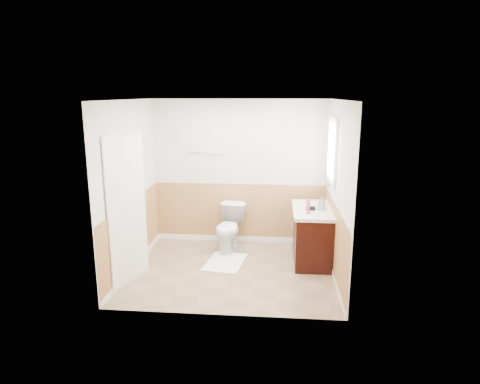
# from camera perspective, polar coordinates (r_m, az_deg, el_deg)

# --- Properties ---
(floor) EXTENTS (3.00, 3.00, 0.00)m
(floor) POSITION_cam_1_polar(r_m,az_deg,el_deg) (6.36, -1.12, -10.64)
(floor) COLOR #8C7051
(floor) RESTS_ON ground
(ceiling) EXTENTS (3.00, 3.00, 0.00)m
(ceiling) POSITION_cam_1_polar(r_m,az_deg,el_deg) (5.82, -1.23, 12.50)
(ceiling) COLOR white
(ceiling) RESTS_ON floor
(wall_back) EXTENTS (3.00, 0.00, 3.00)m
(wall_back) POSITION_cam_1_polar(r_m,az_deg,el_deg) (7.23, -0.05, 2.69)
(wall_back) COLOR silver
(wall_back) RESTS_ON floor
(wall_front) EXTENTS (3.00, 0.00, 3.00)m
(wall_front) POSITION_cam_1_polar(r_m,az_deg,el_deg) (4.72, -2.88, -3.10)
(wall_front) COLOR silver
(wall_front) RESTS_ON floor
(wall_left) EXTENTS (0.00, 3.00, 3.00)m
(wall_left) POSITION_cam_1_polar(r_m,az_deg,el_deg) (6.30, -14.85, 0.66)
(wall_left) COLOR silver
(wall_left) RESTS_ON floor
(wall_right) EXTENTS (0.00, 3.00, 3.00)m
(wall_right) POSITION_cam_1_polar(r_m,az_deg,el_deg) (5.99, 13.24, 0.11)
(wall_right) COLOR silver
(wall_right) RESTS_ON floor
(wainscot_back) EXTENTS (3.00, 0.00, 3.00)m
(wainscot_back) POSITION_cam_1_polar(r_m,az_deg,el_deg) (7.40, -0.06, -3.05)
(wainscot_back) COLOR tan
(wainscot_back) RESTS_ON floor
(wainscot_front) EXTENTS (3.00, 0.00, 3.00)m
(wainscot_front) POSITION_cam_1_polar(r_m,az_deg,el_deg) (4.99, -2.76, -11.35)
(wainscot_front) COLOR tan
(wainscot_front) RESTS_ON floor
(wainscot_left) EXTENTS (0.00, 2.60, 2.60)m
(wainscot_left) POSITION_cam_1_polar(r_m,az_deg,el_deg) (6.50, -14.36, -5.81)
(wainscot_left) COLOR tan
(wainscot_left) RESTS_ON floor
(wainscot_right) EXTENTS (0.00, 2.60, 2.60)m
(wainscot_right) POSITION_cam_1_polar(r_m,az_deg,el_deg) (6.20, 12.76, -6.65)
(wainscot_right) COLOR tan
(wainscot_right) RESTS_ON floor
(toilet) EXTENTS (0.53, 0.80, 0.77)m
(toilet) POSITION_cam_1_polar(r_m,az_deg,el_deg) (7.01, -1.49, -4.97)
(toilet) COLOR white
(toilet) RESTS_ON floor
(bath_mat) EXTENTS (0.65, 0.87, 0.02)m
(bath_mat) POSITION_cam_1_polar(r_m,az_deg,el_deg) (6.62, -2.04, -9.57)
(bath_mat) COLOR white
(bath_mat) RESTS_ON floor
(vanity_cabinet) EXTENTS (0.55, 1.10, 0.80)m
(vanity_cabinet) POSITION_cam_1_polar(r_m,az_deg,el_deg) (6.68, 9.81, -5.97)
(vanity_cabinet) COLOR black
(vanity_cabinet) RESTS_ON floor
(vanity_knob_left) EXTENTS (0.03, 0.03, 0.03)m
(vanity_knob_left) POSITION_cam_1_polar(r_m,az_deg,el_deg) (6.51, 7.29, -4.98)
(vanity_knob_left) COLOR silver
(vanity_knob_left) RESTS_ON vanity_cabinet
(vanity_knob_right) EXTENTS (0.03, 0.03, 0.03)m
(vanity_knob_right) POSITION_cam_1_polar(r_m,az_deg,el_deg) (6.71, 7.23, -4.44)
(vanity_knob_right) COLOR silver
(vanity_knob_right) RESTS_ON vanity_cabinet
(countertop) EXTENTS (0.60, 1.15, 0.05)m
(countertop) POSITION_cam_1_polar(r_m,az_deg,el_deg) (6.55, 9.87, -2.46)
(countertop) COLOR silver
(countertop) RESTS_ON vanity_cabinet
(sink_basin) EXTENTS (0.36, 0.36, 0.02)m
(sink_basin) POSITION_cam_1_polar(r_m,az_deg,el_deg) (6.69, 9.86, -1.82)
(sink_basin) COLOR white
(sink_basin) RESTS_ON countertop
(faucet) EXTENTS (0.02, 0.02, 0.14)m
(faucet) POSITION_cam_1_polar(r_m,az_deg,el_deg) (6.69, 11.42, -1.35)
(faucet) COLOR #BCBCC3
(faucet) RESTS_ON countertop
(lotion_bottle) EXTENTS (0.05, 0.05, 0.22)m
(lotion_bottle) POSITION_cam_1_polar(r_m,az_deg,el_deg) (6.23, 9.30, -1.97)
(lotion_bottle) COLOR #C7335B
(lotion_bottle) RESTS_ON countertop
(soap_dispenser) EXTENTS (0.12, 0.12, 0.20)m
(soap_dispenser) POSITION_cam_1_polar(r_m,az_deg,el_deg) (6.48, 11.09, -1.53)
(soap_dispenser) COLOR #8C939E
(soap_dispenser) RESTS_ON countertop
(hair_dryer_body) EXTENTS (0.14, 0.07, 0.07)m
(hair_dryer_body) POSITION_cam_1_polar(r_m,az_deg,el_deg) (6.43, 9.60, -2.18)
(hair_dryer_body) COLOR black
(hair_dryer_body) RESTS_ON countertop
(hair_dryer_handle) EXTENTS (0.03, 0.03, 0.07)m
(hair_dryer_handle) POSITION_cam_1_polar(r_m,az_deg,el_deg) (6.44, 9.33, -2.44)
(hair_dryer_handle) COLOR black
(hair_dryer_handle) RESTS_ON countertop
(mirror_panel) EXTENTS (0.02, 0.35, 0.90)m
(mirror_panel) POSITION_cam_1_polar(r_m,az_deg,el_deg) (7.01, 11.95, 4.55)
(mirror_panel) COLOR silver
(mirror_panel) RESTS_ON wall_right
(window_frame) EXTENTS (0.04, 0.80, 1.00)m
(window_frame) POSITION_cam_1_polar(r_m,az_deg,el_deg) (6.48, 12.50, 5.61)
(window_frame) COLOR white
(window_frame) RESTS_ON wall_right
(window_glass) EXTENTS (0.01, 0.70, 0.90)m
(window_glass) POSITION_cam_1_polar(r_m,az_deg,el_deg) (6.48, 12.64, 5.61)
(window_glass) COLOR white
(window_glass) RESTS_ON wall_right
(door) EXTENTS (0.29, 0.78, 2.04)m
(door) POSITION_cam_1_polar(r_m,az_deg,el_deg) (5.92, -15.27, -2.48)
(door) COLOR white
(door) RESTS_ON wall_left
(door_frame) EXTENTS (0.02, 0.92, 2.10)m
(door_frame) POSITION_cam_1_polar(r_m,az_deg,el_deg) (5.94, -15.96, -2.36)
(door_frame) COLOR white
(door_frame) RESTS_ON wall_left
(door_knob) EXTENTS (0.06, 0.06, 0.06)m
(door_knob) POSITION_cam_1_polar(r_m,az_deg,el_deg) (6.21, -13.67, -2.31)
(door_knob) COLOR silver
(door_knob) RESTS_ON door
(towel_bar) EXTENTS (0.62, 0.02, 0.02)m
(towel_bar) POSITION_cam_1_polar(r_m,az_deg,el_deg) (7.19, -4.48, 5.42)
(towel_bar) COLOR silver
(towel_bar) RESTS_ON wall_back
(tp_holder_bar) EXTENTS (0.14, 0.02, 0.02)m
(tp_holder_bar) POSITION_cam_1_polar(r_m,az_deg,el_deg) (7.29, -0.89, -1.65)
(tp_holder_bar) COLOR silver
(tp_holder_bar) RESTS_ON wall_back
(tp_roll) EXTENTS (0.10, 0.11, 0.11)m
(tp_roll) POSITION_cam_1_polar(r_m,az_deg,el_deg) (7.29, -0.89, -1.65)
(tp_roll) COLOR white
(tp_roll) RESTS_ON tp_holder_bar
(tp_sheet) EXTENTS (0.10, 0.01, 0.16)m
(tp_sheet) POSITION_cam_1_polar(r_m,az_deg,el_deg) (7.32, -0.88, -2.48)
(tp_sheet) COLOR white
(tp_sheet) RESTS_ON tp_roll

